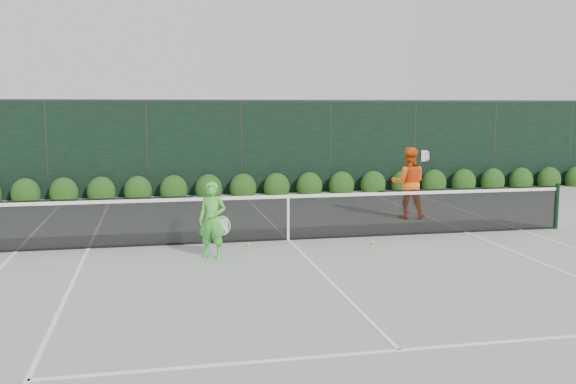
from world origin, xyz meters
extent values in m
plane|color=gray|center=(0.00, 0.00, 0.00)|extent=(80.00, 80.00, 0.00)
cylinder|color=black|center=(6.40, 0.00, 0.54)|extent=(0.10, 0.10, 1.07)
cube|color=black|center=(-4.20, 0.00, 0.51)|extent=(4.40, 0.01, 1.02)
cube|color=black|center=(0.00, 0.00, 0.48)|extent=(4.00, 0.01, 0.96)
cube|color=black|center=(4.20, 0.00, 0.51)|extent=(4.40, 0.01, 1.02)
cube|color=white|center=(0.00, 0.00, 0.94)|extent=(12.80, 0.03, 0.07)
cube|color=black|center=(0.00, 0.00, 0.02)|extent=(12.80, 0.02, 0.04)
cube|color=white|center=(0.00, 0.00, 0.46)|extent=(0.05, 0.03, 0.91)
imported|color=green|center=(-1.72, -1.28, 0.72)|extent=(0.62, 0.53, 1.45)
torus|color=beige|center=(-1.52, -1.18, 0.59)|extent=(0.30, 0.06, 0.30)
cylinder|color=black|center=(-1.52, -1.18, 0.35)|extent=(0.10, 0.03, 0.30)
imported|color=#FE5D15|center=(3.56, 2.06, 0.91)|extent=(1.05, 0.92, 1.82)
torus|color=black|center=(3.91, 1.86, 1.61)|extent=(0.30, 0.09, 0.30)
cylinder|color=black|center=(3.91, 1.86, 1.37)|extent=(0.10, 0.03, 0.30)
cube|color=white|center=(-5.49, 0.00, 0.01)|extent=(0.06, 23.77, 0.01)
cube|color=white|center=(5.49, 0.00, 0.01)|extent=(0.06, 23.77, 0.01)
cube|color=white|center=(-4.12, 0.00, 0.01)|extent=(0.06, 23.77, 0.01)
cube|color=white|center=(4.12, 0.00, 0.01)|extent=(0.06, 23.77, 0.01)
cube|color=white|center=(0.00, 11.88, 0.01)|extent=(11.03, 0.06, 0.01)
cube|color=white|center=(0.00, 6.40, 0.01)|extent=(8.23, 0.06, 0.01)
cube|color=white|center=(0.00, -6.40, 0.01)|extent=(8.23, 0.06, 0.01)
cube|color=white|center=(0.00, 0.00, 0.01)|extent=(0.06, 12.80, 0.01)
cube|color=black|center=(0.00, 7.50, 1.50)|extent=(32.00, 0.06, 3.00)
cube|color=#262826|center=(0.00, 7.50, 3.03)|extent=(32.00, 0.06, 0.06)
cylinder|color=#262826|center=(-6.00, 7.50, 1.50)|extent=(0.08, 0.08, 3.00)
cylinder|color=#262826|center=(-3.00, 7.50, 1.50)|extent=(0.08, 0.08, 3.00)
cylinder|color=#262826|center=(0.00, 7.50, 1.50)|extent=(0.08, 0.08, 3.00)
cylinder|color=#262826|center=(3.00, 7.50, 1.50)|extent=(0.08, 0.08, 3.00)
cylinder|color=#262826|center=(6.00, 7.50, 1.50)|extent=(0.08, 0.08, 3.00)
cylinder|color=#262826|center=(9.00, 7.50, 1.50)|extent=(0.08, 0.08, 3.00)
cylinder|color=#262826|center=(12.00, 7.50, 1.50)|extent=(0.08, 0.08, 3.00)
ellipsoid|color=#16340E|center=(-6.60, 7.15, 0.23)|extent=(0.86, 0.65, 0.94)
ellipsoid|color=#16340E|center=(-5.50, 7.15, 0.23)|extent=(0.86, 0.65, 0.94)
ellipsoid|color=#16340E|center=(-4.40, 7.15, 0.23)|extent=(0.86, 0.65, 0.94)
ellipsoid|color=#16340E|center=(-3.30, 7.15, 0.23)|extent=(0.86, 0.65, 0.94)
ellipsoid|color=#16340E|center=(-2.20, 7.15, 0.23)|extent=(0.86, 0.65, 0.94)
ellipsoid|color=#16340E|center=(-1.10, 7.15, 0.23)|extent=(0.86, 0.65, 0.94)
ellipsoid|color=#16340E|center=(0.00, 7.15, 0.23)|extent=(0.86, 0.65, 0.94)
ellipsoid|color=#16340E|center=(1.10, 7.15, 0.23)|extent=(0.86, 0.65, 0.94)
ellipsoid|color=#16340E|center=(2.20, 7.15, 0.23)|extent=(0.86, 0.65, 0.94)
ellipsoid|color=#16340E|center=(3.30, 7.15, 0.23)|extent=(0.86, 0.65, 0.94)
ellipsoid|color=#16340E|center=(4.40, 7.15, 0.23)|extent=(0.86, 0.65, 0.94)
ellipsoid|color=#16340E|center=(5.50, 7.15, 0.23)|extent=(0.86, 0.65, 0.94)
ellipsoid|color=#16340E|center=(6.60, 7.15, 0.23)|extent=(0.86, 0.65, 0.94)
ellipsoid|color=#16340E|center=(7.70, 7.15, 0.23)|extent=(0.86, 0.65, 0.94)
ellipsoid|color=#16340E|center=(8.80, 7.15, 0.23)|extent=(0.86, 0.65, 0.94)
ellipsoid|color=#16340E|center=(9.90, 7.15, 0.23)|extent=(0.86, 0.65, 0.94)
ellipsoid|color=#16340E|center=(11.00, 7.15, 0.23)|extent=(0.86, 0.65, 0.94)
ellipsoid|color=#16340E|center=(12.10, 7.15, 0.23)|extent=(0.86, 0.65, 0.94)
sphere|color=#CBE733|center=(-0.91, -0.42, 0.03)|extent=(0.07, 0.07, 0.07)
sphere|color=#CBE733|center=(1.65, -0.73, 0.03)|extent=(0.07, 0.07, 0.07)
sphere|color=#CBE733|center=(2.92, 0.07, 0.03)|extent=(0.07, 0.07, 0.07)
camera|label=1|loc=(-2.74, -13.19, 2.84)|focal=40.00mm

